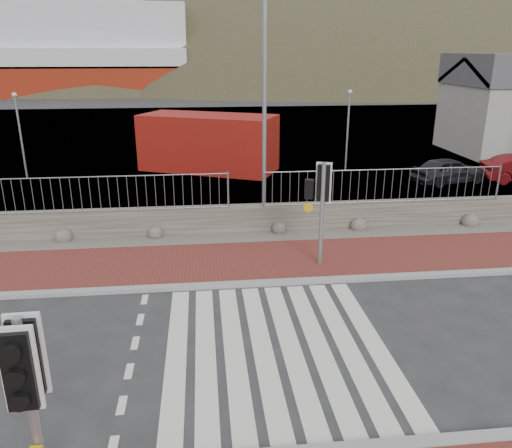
{
  "coord_description": "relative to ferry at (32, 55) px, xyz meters",
  "views": [
    {
      "loc": [
        -1.42,
        -9.0,
        5.95
      ],
      "look_at": [
        -0.11,
        3.0,
        1.74
      ],
      "focal_mm": 35.0,
      "sensor_mm": 36.0,
      "label": 1
    }
  ],
  "objects": [
    {
      "name": "car_a",
      "position": [
        34.76,
        -55.03,
        -4.75
      ],
      "size": [
        3.83,
        2.25,
        1.22
      ],
      "primitive_type": "imported",
      "rotation": [
        0.0,
        0.0,
        1.81
      ],
      "color": "black",
      "rests_on": "ground"
    },
    {
      "name": "kerb_far",
      "position": [
        24.65,
        -64.9,
        -5.31
      ],
      "size": [
        40.0,
        0.25,
        0.12
      ],
      "primitive_type": "cube",
      "color": "gray",
      "rests_on": "ground"
    },
    {
      "name": "shipping_container",
      "position": [
        23.58,
        -50.99,
        -3.94
      ],
      "size": [
        7.41,
        5.45,
        2.85
      ],
      "primitive_type": "cube",
      "rotation": [
        0.0,
        0.0,
        -0.43
      ],
      "color": "maroon",
      "rests_on": "ground"
    },
    {
      "name": "hills_backdrop",
      "position": [
        31.4,
        20.0,
        -28.42
      ],
      "size": [
        254.0,
        90.0,
        100.0
      ],
      "color": "#343822",
      "rests_on": "ground"
    },
    {
      "name": "ground",
      "position": [
        24.65,
        -67.9,
        -5.36
      ],
      "size": [
        220.0,
        220.0,
        0.0
      ],
      "primitive_type": "plane",
      "color": "#28282B",
      "rests_on": "ground"
    },
    {
      "name": "traffic_signal_far",
      "position": [
        26.48,
        -63.82,
        -3.14
      ],
      "size": [
        0.76,
        0.42,
        3.07
      ],
      "rotation": [
        0.0,
        0.0,
        2.84
      ],
      "color": "gray",
      "rests_on": "ground"
    },
    {
      "name": "stone_wall",
      "position": [
        24.65,
        -60.6,
        -4.91
      ],
      "size": [
        40.0,
        0.6,
        0.9
      ],
      "primitive_type": "cube",
      "color": "#4C463F",
      "rests_on": "ground"
    },
    {
      "name": "quay",
      "position": [
        24.65,
        -40.0,
        -5.36
      ],
      "size": [
        120.0,
        40.0,
        0.5
      ],
      "primitive_type": "cube",
      "color": "#4C4C4F",
      "rests_on": "ground"
    },
    {
      "name": "gravel_strip",
      "position": [
        24.65,
        -61.4,
        -5.33
      ],
      "size": [
        40.0,
        1.5,
        0.06
      ],
      "primitive_type": "cube",
      "color": "#59544C",
      "rests_on": "ground"
    },
    {
      "name": "sidewalk_far",
      "position": [
        24.65,
        -63.4,
        -5.32
      ],
      "size": [
        40.0,
        3.0,
        0.08
      ],
      "primitive_type": "cube",
      "color": "maroon",
      "rests_on": "ground"
    },
    {
      "name": "streetlight",
      "position": [
        25.52,
        -59.75,
        -0.59
      ],
      "size": [
        1.73,
        0.78,
        8.47
      ],
      "rotation": [
        0.0,
        0.0,
        0.35
      ],
      "color": "gray",
      "rests_on": "ground"
    },
    {
      "name": "railing",
      "position": [
        24.65,
        -60.75,
        -3.54
      ],
      "size": [
        18.07,
        0.07,
        1.22
      ],
      "color": "gray",
      "rests_on": "stone_wall"
    },
    {
      "name": "ferry",
      "position": [
        0.0,
        0.0,
        0.0
      ],
      "size": [
        50.0,
        16.0,
        20.0
      ],
      "color": "maroon",
      "rests_on": "ground"
    },
    {
      "name": "water",
      "position": [
        24.65,
        -5.0,
        -5.36
      ],
      "size": [
        220.0,
        50.0,
        0.05
      ],
      "primitive_type": "cube",
      "color": "#3F4C54",
      "rests_on": "ground"
    },
    {
      "name": "traffic_signal_near",
      "position": [
        21.02,
        -71.53,
        -3.18
      ],
      "size": [
        0.44,
        0.27,
        3.02
      ],
      "rotation": [
        0.0,
        0.0,
        0.03
      ],
      "color": "gray",
      "rests_on": "ground"
    },
    {
      "name": "zebra_crossing",
      "position": [
        24.65,
        -67.9,
        -5.36
      ],
      "size": [
        4.62,
        5.6,
        0.01
      ],
      "color": "silver",
      "rests_on": "ground"
    }
  ]
}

